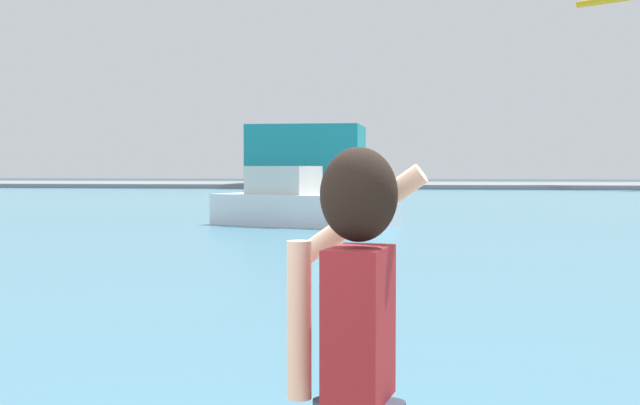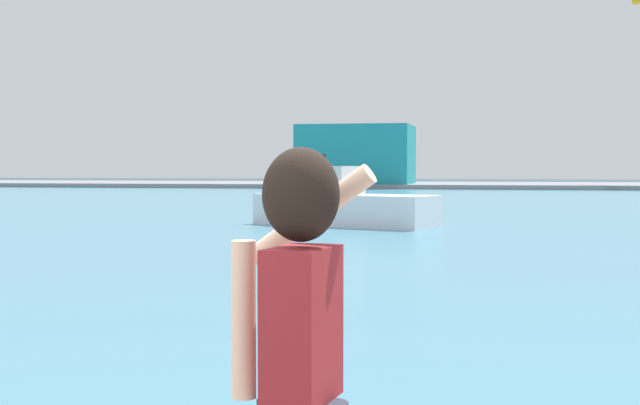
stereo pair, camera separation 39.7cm
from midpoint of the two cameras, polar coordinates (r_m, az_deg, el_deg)
ground_plane at (r=52.80m, az=10.38°, el=-0.06°), size 220.00×220.00×0.00m
harbor_water at (r=54.80m, az=10.43°, el=0.04°), size 140.00×100.00×0.02m
far_shore_dock at (r=94.77m, az=11.03°, el=1.12°), size 140.00×20.00×0.46m
person_photographer at (r=3.16m, az=2.31°, el=-8.66°), size 0.53×0.56×1.74m
boat_moored at (r=31.88m, az=1.81°, el=-0.11°), size 7.19×4.58×2.20m
warehouse_left at (r=91.33m, az=2.57°, el=3.18°), size 11.60×9.11×6.11m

